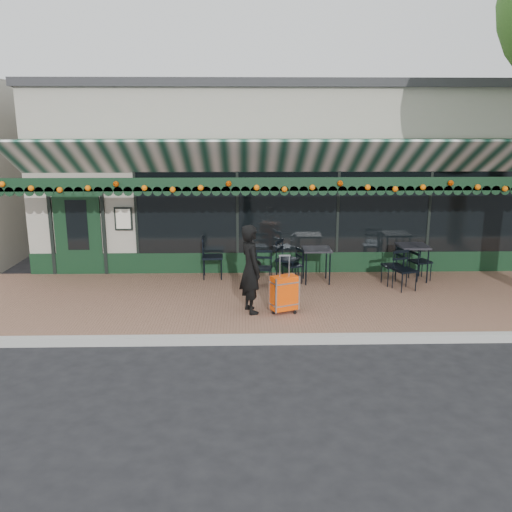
{
  "coord_description": "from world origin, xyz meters",
  "views": [
    {
      "loc": [
        -0.86,
        -8.78,
        3.68
      ],
      "look_at": [
        -0.61,
        1.6,
        1.14
      ],
      "focal_mm": 38.0,
      "sensor_mm": 36.0,
      "label": 1
    }
  ],
  "objects_px": {
    "suitcase": "(284,294)",
    "cafe_table_a": "(413,249)",
    "chair_a_right": "(420,262)",
    "woman": "(251,269)",
    "chair_b_front": "(263,269)",
    "cafe_table_b": "(317,252)",
    "chair_a_left": "(393,266)",
    "chair_b_left": "(292,266)",
    "chair_solo": "(213,257)",
    "chair_b_right": "(288,260)",
    "chair_a_front": "(405,271)"
  },
  "relations": [
    {
      "from": "cafe_table_b",
      "to": "chair_b_front",
      "type": "distance_m",
      "value": 1.31
    },
    {
      "from": "suitcase",
      "to": "cafe_table_a",
      "type": "distance_m",
      "value": 3.82
    },
    {
      "from": "chair_a_right",
      "to": "chair_b_left",
      "type": "xyz_separation_m",
      "value": [
        -2.99,
        -0.18,
        -0.02
      ]
    },
    {
      "from": "chair_a_front",
      "to": "chair_b_front",
      "type": "distance_m",
      "value": 3.1
    },
    {
      "from": "cafe_table_a",
      "to": "chair_b_front",
      "type": "bearing_deg",
      "value": -173.17
    },
    {
      "from": "suitcase",
      "to": "cafe_table_a",
      "type": "height_order",
      "value": "suitcase"
    },
    {
      "from": "woman",
      "to": "chair_a_right",
      "type": "relative_size",
      "value": 2.01
    },
    {
      "from": "chair_a_front",
      "to": "chair_b_front",
      "type": "relative_size",
      "value": 1.07
    },
    {
      "from": "cafe_table_a",
      "to": "chair_a_left",
      "type": "relative_size",
      "value": 0.98
    },
    {
      "from": "chair_b_left",
      "to": "woman",
      "type": "bearing_deg",
      "value": -45.47
    },
    {
      "from": "chair_b_left",
      "to": "chair_b_right",
      "type": "bearing_deg",
      "value": -176.31
    },
    {
      "from": "chair_a_left",
      "to": "chair_a_front",
      "type": "height_order",
      "value": "chair_a_front"
    },
    {
      "from": "chair_b_left",
      "to": "chair_b_front",
      "type": "height_order",
      "value": "chair_b_front"
    },
    {
      "from": "chair_b_left",
      "to": "chair_b_right",
      "type": "xyz_separation_m",
      "value": [
        -0.09,
        0.22,
        0.08
      ]
    },
    {
      "from": "chair_a_right",
      "to": "chair_b_front",
      "type": "bearing_deg",
      "value": 80.91
    },
    {
      "from": "suitcase",
      "to": "chair_a_right",
      "type": "distance_m",
      "value": 3.98
    },
    {
      "from": "cafe_table_b",
      "to": "chair_a_right",
      "type": "distance_m",
      "value": 2.46
    },
    {
      "from": "cafe_table_a",
      "to": "woman",
      "type": "bearing_deg",
      "value": -150.58
    },
    {
      "from": "chair_a_front",
      "to": "chair_solo",
      "type": "distance_m",
      "value": 4.36
    },
    {
      "from": "cafe_table_a",
      "to": "chair_a_front",
      "type": "distance_m",
      "value": 0.92
    },
    {
      "from": "chair_b_left",
      "to": "chair_b_right",
      "type": "distance_m",
      "value": 0.25
    },
    {
      "from": "suitcase",
      "to": "woman",
      "type": "bearing_deg",
      "value": 151.29
    },
    {
      "from": "suitcase",
      "to": "cafe_table_b",
      "type": "distance_m",
      "value": 2.27
    },
    {
      "from": "chair_b_right",
      "to": "suitcase",
      "type": "bearing_deg",
      "value": -161.34
    },
    {
      "from": "chair_b_left",
      "to": "chair_b_front",
      "type": "bearing_deg",
      "value": -88.41
    },
    {
      "from": "cafe_table_a",
      "to": "chair_b_right",
      "type": "relative_size",
      "value": 0.87
    },
    {
      "from": "suitcase",
      "to": "cafe_table_a",
      "type": "relative_size",
      "value": 1.36
    },
    {
      "from": "chair_b_right",
      "to": "chair_a_front",
      "type": "bearing_deg",
      "value": -83.6
    },
    {
      "from": "chair_solo",
      "to": "woman",
      "type": "bearing_deg",
      "value": -162.2
    },
    {
      "from": "chair_a_left",
      "to": "chair_b_left",
      "type": "bearing_deg",
      "value": -104.49
    },
    {
      "from": "suitcase",
      "to": "chair_a_front",
      "type": "bearing_deg",
      "value": 3.18
    },
    {
      "from": "chair_a_right",
      "to": "chair_b_left",
      "type": "height_order",
      "value": "chair_a_right"
    },
    {
      "from": "chair_b_left",
      "to": "chair_a_left",
      "type": "bearing_deg",
      "value": 66.18
    },
    {
      "from": "woman",
      "to": "chair_a_left",
      "type": "relative_size",
      "value": 2.02
    },
    {
      "from": "cafe_table_b",
      "to": "chair_b_right",
      "type": "xyz_separation_m",
      "value": [
        -0.65,
        0.17,
        -0.23
      ]
    },
    {
      "from": "cafe_table_b",
      "to": "chair_b_left",
      "type": "bearing_deg",
      "value": -174.74
    },
    {
      "from": "chair_a_front",
      "to": "cafe_table_a",
      "type": "bearing_deg",
      "value": 45.8
    },
    {
      "from": "chair_a_right",
      "to": "chair_a_front",
      "type": "xyz_separation_m",
      "value": [
        -0.6,
        -0.79,
        0.01
      ]
    },
    {
      "from": "cafe_table_a",
      "to": "chair_b_left",
      "type": "height_order",
      "value": "cafe_table_a"
    },
    {
      "from": "woman",
      "to": "chair_b_right",
      "type": "distance_m",
      "value": 2.38
    },
    {
      "from": "woman",
      "to": "cafe_table_a",
      "type": "xyz_separation_m",
      "value": [
        3.76,
        2.12,
        -0.11
      ]
    },
    {
      "from": "woman",
      "to": "cafe_table_b",
      "type": "distance_m",
      "value": 2.53
    },
    {
      "from": "cafe_table_b",
      "to": "cafe_table_a",
      "type": "bearing_deg",
      "value": 2.77
    },
    {
      "from": "cafe_table_b",
      "to": "suitcase",
      "type": "bearing_deg",
      "value": -113.39
    },
    {
      "from": "woman",
      "to": "chair_b_front",
      "type": "relative_size",
      "value": 2.12
    },
    {
      "from": "chair_a_right",
      "to": "woman",
      "type": "bearing_deg",
      "value": 102.5
    },
    {
      "from": "chair_a_left",
      "to": "woman",
      "type": "bearing_deg",
      "value": -70.83
    },
    {
      "from": "suitcase",
      "to": "chair_b_left",
      "type": "relative_size",
      "value": 1.41
    },
    {
      "from": "chair_solo",
      "to": "suitcase",
      "type": "bearing_deg",
      "value": -150.51
    },
    {
      "from": "woman",
      "to": "chair_a_left",
      "type": "xyz_separation_m",
      "value": [
        3.22,
        1.77,
        -0.43
      ]
    }
  ]
}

